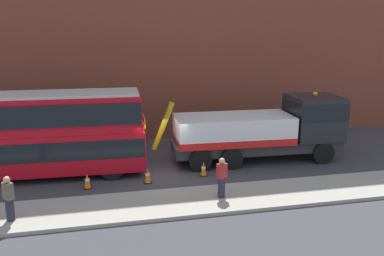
% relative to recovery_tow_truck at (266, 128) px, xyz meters
% --- Properties ---
extents(ground_plane, '(120.00, 120.00, 0.00)m').
position_rel_recovery_tow_truck_xyz_m(ground_plane, '(-5.75, -0.45, -1.76)').
color(ground_plane, '#38383D').
extents(near_kerb, '(60.00, 2.80, 0.15)m').
position_rel_recovery_tow_truck_xyz_m(near_kerb, '(-5.75, -4.65, -1.68)').
color(near_kerb, gray).
rests_on(near_kerb, ground_plane).
extents(building_facade, '(60.00, 1.50, 16.00)m').
position_rel_recovery_tow_truck_xyz_m(building_facade, '(-5.75, 6.06, 6.31)').
color(building_facade, brown).
rests_on(building_facade, ground_plane).
extents(recovery_tow_truck, '(10.19, 2.97, 3.67)m').
position_rel_recovery_tow_truck_xyz_m(recovery_tow_truck, '(0.00, 0.00, 0.00)').
color(recovery_tow_truck, '#2D2D2D').
rests_on(recovery_tow_truck, ground_plane).
extents(double_decker_bus, '(11.12, 2.96, 4.06)m').
position_rel_recovery_tow_truck_xyz_m(double_decker_bus, '(-12.01, 0.02, 0.47)').
color(double_decker_bus, '#B70C19').
rests_on(double_decker_bus, ground_plane).
extents(pedestrian_onlooker, '(0.45, 0.47, 1.71)m').
position_rel_recovery_tow_truck_xyz_m(pedestrian_onlooker, '(-11.97, -5.01, -0.77)').
color(pedestrian_onlooker, '#232333').
rests_on(pedestrian_onlooker, near_kerb).
extents(pedestrian_bystander, '(0.47, 0.39, 1.71)m').
position_rel_recovery_tow_truck_xyz_m(pedestrian_bystander, '(-3.81, -4.65, -0.77)').
color(pedestrian_bystander, '#232333').
rests_on(pedestrian_bystander, near_kerb).
extents(traffic_cone_near_bus, '(0.36, 0.36, 0.72)m').
position_rel_recovery_tow_truck_xyz_m(traffic_cone_near_bus, '(-9.29, -2.08, -1.42)').
color(traffic_cone_near_bus, orange).
rests_on(traffic_cone_near_bus, ground_plane).
extents(traffic_cone_midway, '(0.36, 0.36, 0.72)m').
position_rel_recovery_tow_truck_xyz_m(traffic_cone_midway, '(-6.58, -1.99, -1.42)').
color(traffic_cone_midway, orange).
rests_on(traffic_cone_midway, ground_plane).
extents(traffic_cone_near_truck, '(0.36, 0.36, 0.72)m').
position_rel_recovery_tow_truck_xyz_m(traffic_cone_near_truck, '(-3.82, -1.65, -1.42)').
color(traffic_cone_near_truck, orange).
rests_on(traffic_cone_near_truck, ground_plane).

